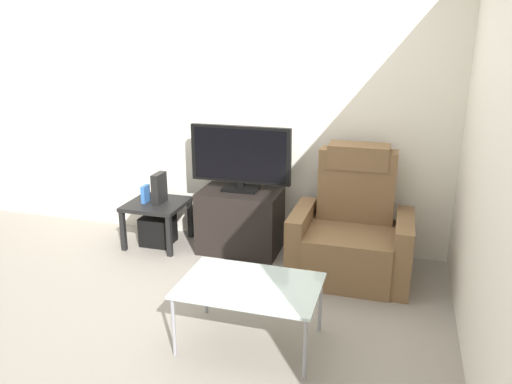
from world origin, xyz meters
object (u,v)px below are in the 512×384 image
television (240,157)px  book_upright (145,194)px  game_console (159,188)px  coffee_table (250,288)px  side_table (157,209)px  cell_phone (238,276)px  tv_stand (240,221)px  recliner_armchair (352,232)px  subwoofer_box (158,230)px

television → book_upright: bearing=-172.5°
game_console → coffee_table: (1.31, -1.33, -0.16)m
side_table → game_console: game_console is taller
book_upright → cell_phone: 1.82m
tv_stand → side_table: bearing=-174.3°
coffee_table → television: bearing=110.3°
tv_stand → book_upright: 0.95m
recliner_armchair → coffee_table: 1.32m
tv_stand → recliner_armchair: recliner_armchair is taller
cell_phone → subwoofer_box: bearing=142.6°
subwoofer_box → coffee_table: size_ratio=0.31×
cell_phone → recliner_armchair: bearing=69.1°
subwoofer_box → book_upright: 0.38m
subwoofer_box → game_console: (0.04, 0.01, 0.43)m
side_table → book_upright: book_upright is taller
tv_stand → recliner_armchair: 1.07m
cell_phone → television: bearing=115.2°
game_console → cell_phone: 1.75m
television → coffee_table: (0.53, -1.42, -0.50)m
subwoofer_box → game_console: game_console is taller
cell_phone → book_upright: bearing=145.3°
book_upright → coffee_table: book_upright is taller
side_table → book_upright: bearing=-168.7°
tv_stand → television: television is taller
recliner_armchair → tv_stand: bearing=176.9°
recliner_armchair → subwoofer_box: bearing=-176.1°
recliner_armchair → game_console: size_ratio=3.76×
cell_phone → side_table: bearing=142.6°
recliner_armchair → game_console: recliner_armchair is taller
side_table → book_upright: 0.18m
side_table → game_console: (0.04, 0.01, 0.21)m
television → tv_stand: bearing=-90.0°
television → recliner_armchair: 1.19m
television → book_upright: 1.01m
tv_stand → television: (0.00, 0.02, 0.61)m
side_table → game_console: bearing=15.9°
side_table → television: bearing=7.0°
tv_stand → coffee_table: size_ratio=0.82×
tv_stand → coffee_table: (0.53, -1.40, 0.11)m
tv_stand → subwoofer_box: (-0.82, -0.08, -0.15)m
tv_stand → television: bearing=90.0°
television → cell_phone: (0.42, -1.35, -0.47)m
subwoofer_box → game_console: size_ratio=0.99×
tv_stand → side_table: (-0.82, -0.08, 0.06)m
coffee_table → cell_phone: bearing=145.2°
tv_stand → game_console: size_ratio=2.58×
game_console → subwoofer_box: bearing=-164.1°
tv_stand → cell_phone: size_ratio=4.93×
recliner_armchair → television: bearing=175.9°
television → game_console: size_ratio=3.25×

